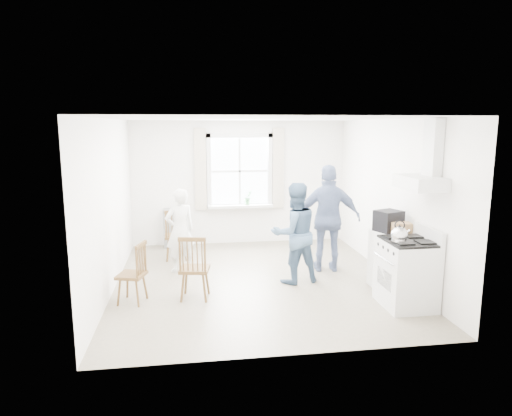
% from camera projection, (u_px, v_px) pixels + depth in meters
% --- Properties ---
extents(room_shell, '(4.62, 5.12, 2.64)m').
position_uv_depth(room_shell, '(257.00, 202.00, 7.23)').
color(room_shell, gray).
rests_on(room_shell, ground).
extents(window_assembly, '(1.88, 0.24, 1.70)m').
position_uv_depth(window_assembly, '(240.00, 175.00, 9.58)').
color(window_assembly, white).
rests_on(window_assembly, room_shell).
extents(range_hood, '(0.45, 0.76, 0.94)m').
position_uv_depth(range_hood, '(424.00, 171.00, 6.10)').
color(range_hood, silver).
rests_on(range_hood, room_shell).
extents(shelf_unit, '(0.40, 0.30, 0.80)m').
position_uv_depth(shelf_unit, '(174.00, 228.00, 9.46)').
color(shelf_unit, gray).
rests_on(shelf_unit, ground).
extents(gas_stove, '(0.68, 0.76, 1.12)m').
position_uv_depth(gas_stove, '(407.00, 273.00, 6.33)').
color(gas_stove, silver).
rests_on(gas_stove, ground).
extents(kettle, '(0.22, 0.22, 0.31)m').
position_uv_depth(kettle, '(399.00, 235.00, 6.10)').
color(kettle, silver).
rests_on(kettle, gas_stove).
extents(low_cabinet, '(0.50, 0.55, 0.90)m').
position_uv_depth(low_cabinet, '(390.00, 260.00, 7.03)').
color(low_cabinet, silver).
rests_on(low_cabinet, ground).
extents(stereo_stack, '(0.45, 0.43, 0.32)m').
position_uv_depth(stereo_stack, '(388.00, 221.00, 6.96)').
color(stereo_stack, black).
rests_on(stereo_stack, low_cabinet).
extents(cardboard_box, '(0.31, 0.24, 0.18)m').
position_uv_depth(cardboard_box, '(401.00, 229.00, 6.76)').
color(cardboard_box, '#9C774B').
rests_on(cardboard_box, low_cabinet).
extents(windsor_chair_a, '(0.43, 0.42, 0.98)m').
position_uv_depth(windsor_chair_a, '(176.00, 229.00, 8.46)').
color(windsor_chair_a, '#4E3419').
rests_on(windsor_chair_a, ground).
extents(windsor_chair_b, '(0.47, 0.46, 0.97)m').
position_uv_depth(windsor_chair_b, '(193.00, 261.00, 6.49)').
color(windsor_chair_b, '#4E3419').
rests_on(windsor_chair_b, ground).
extents(windsor_chair_c, '(0.46, 0.46, 0.89)m').
position_uv_depth(windsor_chair_c, '(137.00, 266.00, 6.43)').
color(windsor_chair_c, '#4E3419').
rests_on(windsor_chair_c, ground).
extents(person_left, '(0.70, 0.70, 1.45)m').
position_uv_depth(person_left, '(180.00, 230.00, 7.81)').
color(person_left, silver).
rests_on(person_left, ground).
extents(person_mid, '(0.94, 0.94, 1.62)m').
position_uv_depth(person_mid, '(295.00, 233.00, 7.25)').
color(person_mid, '#466282').
rests_on(person_mid, ground).
extents(person_right, '(1.24, 1.24, 1.85)m').
position_uv_depth(person_right, '(329.00, 219.00, 7.82)').
color(person_right, navy).
rests_on(person_right, ground).
extents(potted_plant, '(0.21, 0.21, 0.30)m').
position_uv_depth(potted_plant, '(248.00, 198.00, 9.60)').
color(potted_plant, '#306C36').
rests_on(potted_plant, window_assembly).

